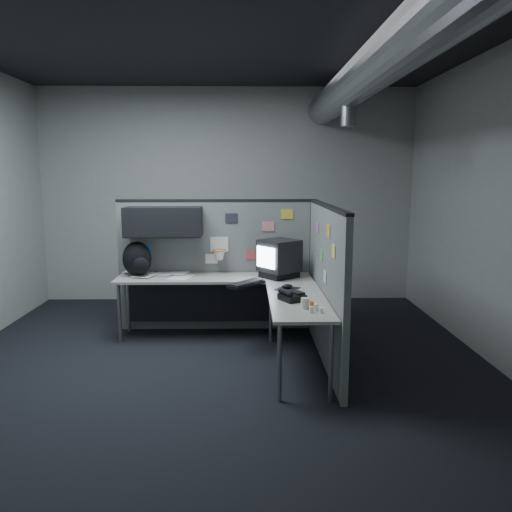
{
  "coord_description": "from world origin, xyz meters",
  "views": [
    {
      "loc": [
        0.28,
        -4.81,
        1.94
      ],
      "look_at": [
        0.38,
        0.35,
        1.08
      ],
      "focal_mm": 35.0,
      "sensor_mm": 36.0,
      "label": 1
    }
  ],
  "objects_px": {
    "desk": "(235,292)",
    "monitor": "(279,258)",
    "keyboard": "(246,284)",
    "phone": "(292,296)",
    "backpack": "(137,259)"
  },
  "relations": [
    {
      "from": "keyboard",
      "to": "phone",
      "type": "xyz_separation_m",
      "value": [
        0.44,
        -0.66,
        0.02
      ]
    },
    {
      "from": "keyboard",
      "to": "monitor",
      "type": "bearing_deg",
      "value": 42.61
    },
    {
      "from": "phone",
      "to": "backpack",
      "type": "relative_size",
      "value": 0.7
    },
    {
      "from": "monitor",
      "to": "phone",
      "type": "xyz_separation_m",
      "value": [
        0.05,
        -1.09,
        -0.19
      ]
    },
    {
      "from": "desk",
      "to": "keyboard",
      "type": "bearing_deg",
      "value": -54.05
    },
    {
      "from": "desk",
      "to": "monitor",
      "type": "relative_size",
      "value": 4.22
    },
    {
      "from": "keyboard",
      "to": "backpack",
      "type": "xyz_separation_m",
      "value": [
        -1.29,
        0.51,
        0.18
      ]
    },
    {
      "from": "desk",
      "to": "monitor",
      "type": "distance_m",
      "value": 0.67
    },
    {
      "from": "desk",
      "to": "phone",
      "type": "distance_m",
      "value": 1.03
    },
    {
      "from": "monitor",
      "to": "keyboard",
      "type": "bearing_deg",
      "value": -125.71
    },
    {
      "from": "desk",
      "to": "phone",
      "type": "bearing_deg",
      "value": -55.87
    },
    {
      "from": "monitor",
      "to": "backpack",
      "type": "relative_size",
      "value": 1.31
    },
    {
      "from": "keyboard",
      "to": "backpack",
      "type": "relative_size",
      "value": 1.12
    },
    {
      "from": "phone",
      "to": "backpack",
      "type": "xyz_separation_m",
      "value": [
        -1.73,
        1.17,
        0.16
      ]
    },
    {
      "from": "backpack",
      "to": "desk",
      "type": "bearing_deg",
      "value": -25.84
    }
  ]
}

